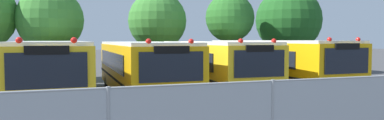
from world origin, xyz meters
The scene contains 10 objects.
ground_plane centered at (0.00, 0.00, 0.00)m, with size 160.00×160.00×0.00m, color #424244.
school_bus_0 centered at (-5.36, -0.11, 1.38)m, with size 2.72×11.22×2.62m.
school_bus_1 centered at (-1.71, -0.24, 1.36)m, with size 2.65×9.93×2.59m.
school_bus_2 centered at (1.74, 0.11, 1.37)m, with size 2.67×10.02×2.60m.
school_bus_3 centered at (5.23, 0.17, 1.40)m, with size 2.76×10.44×2.65m.
tree_1 centered at (-5.75, 8.09, 3.87)m, with size 4.06×4.06×5.83m.
tree_2 centered at (1.32, 8.72, 3.87)m, with size 4.10×4.10×5.95m.
tree_3 centered at (6.18, 7.24, 4.17)m, with size 3.46×3.46×5.85m.
tree_4 centered at (11.43, 7.74, 4.07)m, with size 5.01×5.01×6.58m.
chainlink_fence centered at (0.72, -9.66, 0.91)m, with size 16.19×0.07×1.75m.
Camera 1 is at (-4.74, -15.82, 2.54)m, focal length 33.36 mm.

